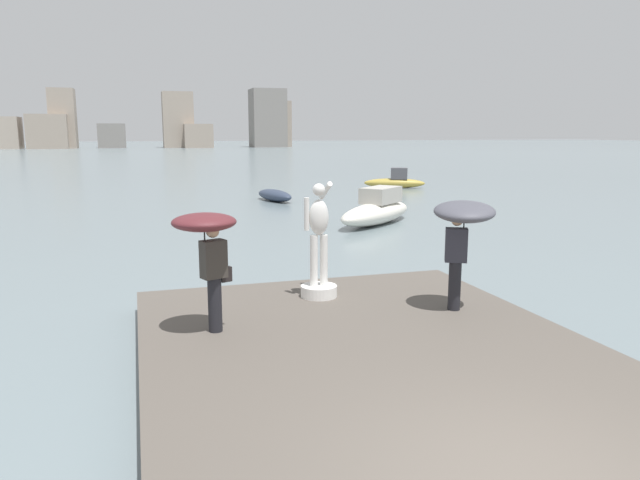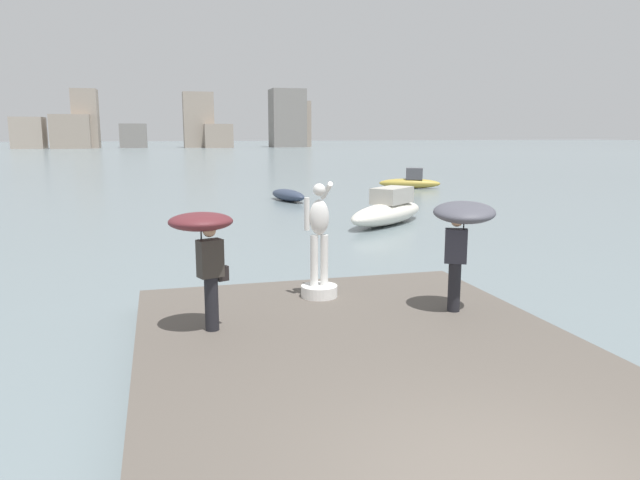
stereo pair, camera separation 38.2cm
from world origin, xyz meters
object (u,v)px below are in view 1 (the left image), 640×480
boat_mid (377,210)px  boat_far (275,195)px  statue_white_figure (319,256)px  onlooker_left (207,238)px  onlooker_right (462,223)px  boat_near (395,181)px

boat_mid → boat_far: 9.06m
statue_white_figure → onlooker_left: size_ratio=1.16×
onlooker_right → boat_near: size_ratio=0.51×
statue_white_figure → boat_mid: (5.66, 10.75, -0.67)m
boat_mid → boat_far: (-2.08, 8.81, -0.24)m
boat_mid → boat_near: bearing=63.2°
statue_white_figure → boat_near: statue_white_figure is taller
boat_near → boat_mid: size_ratio=0.84×
onlooker_left → boat_mid: bearing=57.1°
statue_white_figure → onlooker_left: bearing=-146.8°
statue_white_figure → boat_far: statue_white_figure is taller
onlooker_left → onlooker_right: onlooker_right is taller
statue_white_figure → onlooker_right: size_ratio=1.11×
statue_white_figure → boat_near: 27.57m
boat_near → boat_mid: boat_mid is taller
statue_white_figure → boat_mid: 12.17m
statue_white_figure → boat_near: (12.60, 24.50, -0.78)m
statue_white_figure → onlooker_left: 2.80m
onlooker_right → boat_far: onlooker_right is taller
boat_mid → boat_far: bearing=103.3°
onlooker_left → boat_far: 21.90m
boat_mid → statue_white_figure: bearing=-117.8°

